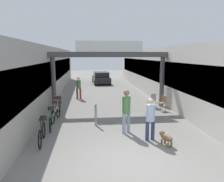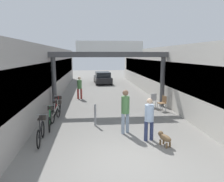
{
  "view_description": "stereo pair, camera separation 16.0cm",
  "coord_description": "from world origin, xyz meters",
  "px_view_note": "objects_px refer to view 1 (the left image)",
  "views": [
    {
      "loc": [
        -1.3,
        -6.33,
        3.26
      ],
      "look_at": [
        0.0,
        5.33,
        1.3
      ],
      "focal_mm": 35.0,
      "sensor_mm": 36.0,
      "label": 1
    },
    {
      "loc": [
        -1.14,
        -6.35,
        3.26
      ],
      "look_at": [
        0.0,
        5.33,
        1.3
      ],
      "focal_mm": 35.0,
      "sensor_mm": 36.0,
      "label": 2
    }
  ],
  "objects_px": {
    "pedestrian_with_dog": "(150,117)",
    "bicycle_silver_third": "(56,111)",
    "pedestrian_companion": "(126,108)",
    "bicycle_black_nearest": "(42,131)",
    "bicycle_green_second": "(50,119)",
    "bicycle_red_farthest": "(57,106)",
    "dog_on_leash": "(166,137)",
    "cafe_chair_aluminium_farther": "(152,99)",
    "cafe_chair_wood_nearer": "(163,102)",
    "bollard_post_metal": "(96,115)",
    "pedestrian_carrying_crate": "(79,86)",
    "parked_car_black": "(101,78)"
  },
  "relations": [
    {
      "from": "pedestrian_with_dog",
      "to": "bicycle_silver_third",
      "type": "distance_m",
      "value": 5.05
    },
    {
      "from": "pedestrian_companion",
      "to": "bicycle_silver_third",
      "type": "distance_m",
      "value": 3.93
    },
    {
      "from": "pedestrian_companion",
      "to": "bicycle_black_nearest",
      "type": "height_order",
      "value": "pedestrian_companion"
    },
    {
      "from": "bicycle_green_second",
      "to": "bicycle_red_farthest",
      "type": "xyz_separation_m",
      "value": [
        -0.04,
        2.43,
        0.0
      ]
    },
    {
      "from": "pedestrian_with_dog",
      "to": "dog_on_leash",
      "type": "distance_m",
      "value": 0.94
    },
    {
      "from": "bicycle_red_farthest",
      "to": "cafe_chair_aluminium_farther",
      "type": "xyz_separation_m",
      "value": [
        5.71,
        0.88,
        0.1
      ]
    },
    {
      "from": "bicycle_red_farthest",
      "to": "cafe_chair_aluminium_farther",
      "type": "distance_m",
      "value": 5.78
    },
    {
      "from": "pedestrian_companion",
      "to": "cafe_chair_wood_nearer",
      "type": "relative_size",
      "value": 2.07
    },
    {
      "from": "pedestrian_with_dog",
      "to": "cafe_chair_wood_nearer",
      "type": "distance_m",
      "value": 4.75
    },
    {
      "from": "bicycle_black_nearest",
      "to": "bollard_post_metal",
      "type": "xyz_separation_m",
      "value": [
        2.08,
        1.7,
        0.09
      ]
    },
    {
      "from": "bollard_post_metal",
      "to": "pedestrian_with_dog",
      "type": "bearing_deg",
      "value": -44.75
    },
    {
      "from": "pedestrian_companion",
      "to": "pedestrian_carrying_crate",
      "type": "xyz_separation_m",
      "value": [
        -2.25,
        7.48,
        -0.12
      ]
    },
    {
      "from": "pedestrian_with_dog",
      "to": "pedestrian_carrying_crate",
      "type": "distance_m",
      "value": 8.89
    },
    {
      "from": "pedestrian_carrying_crate",
      "to": "bicycle_black_nearest",
      "type": "relative_size",
      "value": 0.98
    },
    {
      "from": "bicycle_silver_third",
      "to": "parked_car_black",
      "type": "distance_m",
      "value": 14.17
    },
    {
      "from": "cafe_chair_wood_nearer",
      "to": "bicycle_red_farthest",
      "type": "bearing_deg",
      "value": -179.94
    },
    {
      "from": "pedestrian_companion",
      "to": "bicycle_red_farthest",
      "type": "relative_size",
      "value": 1.09
    },
    {
      "from": "pedestrian_with_dog",
      "to": "bicycle_green_second",
      "type": "relative_size",
      "value": 0.98
    },
    {
      "from": "bollard_post_metal",
      "to": "cafe_chair_wood_nearer",
      "type": "relative_size",
      "value": 1.16
    },
    {
      "from": "pedestrian_with_dog",
      "to": "cafe_chair_wood_nearer",
      "type": "bearing_deg",
      "value": 65.17
    },
    {
      "from": "bollard_post_metal",
      "to": "parked_car_black",
      "type": "distance_m",
      "value": 14.99
    },
    {
      "from": "bicycle_black_nearest",
      "to": "bicycle_red_farthest",
      "type": "relative_size",
      "value": 1.0
    },
    {
      "from": "pedestrian_companion",
      "to": "bicycle_green_second",
      "type": "relative_size",
      "value": 1.09
    },
    {
      "from": "dog_on_leash",
      "to": "parked_car_black",
      "type": "bearing_deg",
      "value": 94.2
    },
    {
      "from": "bicycle_red_farthest",
      "to": "cafe_chair_wood_nearer",
      "type": "height_order",
      "value": "bicycle_red_farthest"
    },
    {
      "from": "dog_on_leash",
      "to": "cafe_chair_aluminium_farther",
      "type": "xyz_separation_m",
      "value": [
        1.2,
        5.69,
        0.25
      ]
    },
    {
      "from": "pedestrian_with_dog",
      "to": "bicycle_black_nearest",
      "type": "bearing_deg",
      "value": 176.03
    },
    {
      "from": "bicycle_red_farthest",
      "to": "cafe_chair_wood_nearer",
      "type": "relative_size",
      "value": 1.89
    },
    {
      "from": "cafe_chair_wood_nearer",
      "to": "pedestrian_companion",
      "type": "bearing_deg",
      "value": -128.95
    },
    {
      "from": "bicycle_silver_third",
      "to": "bicycle_black_nearest",
      "type": "bearing_deg",
      "value": -92.63
    },
    {
      "from": "bollard_post_metal",
      "to": "cafe_chair_wood_nearer",
      "type": "distance_m",
      "value": 4.61
    },
    {
      "from": "pedestrian_carrying_crate",
      "to": "bicycle_black_nearest",
      "type": "distance_m",
      "value": 8.16
    },
    {
      "from": "bicycle_silver_third",
      "to": "cafe_chair_wood_nearer",
      "type": "bearing_deg",
      "value": 11.39
    },
    {
      "from": "parked_car_black",
      "to": "pedestrian_with_dog",
      "type": "bearing_deg",
      "value": -87.15
    },
    {
      "from": "pedestrian_companion",
      "to": "cafe_chair_aluminium_farther",
      "type": "bearing_deg",
      "value": 60.7
    },
    {
      "from": "pedestrian_companion",
      "to": "bicycle_green_second",
      "type": "xyz_separation_m",
      "value": [
        -3.26,
        0.98,
        -0.63
      ]
    },
    {
      "from": "pedestrian_carrying_crate",
      "to": "cafe_chair_wood_nearer",
      "type": "relative_size",
      "value": 1.87
    },
    {
      "from": "pedestrian_with_dog",
      "to": "bicycle_silver_third",
      "type": "relative_size",
      "value": 0.98
    },
    {
      "from": "pedestrian_companion",
      "to": "bollard_post_metal",
      "type": "relative_size",
      "value": 1.78
    },
    {
      "from": "bollard_post_metal",
      "to": "cafe_chair_wood_nearer",
      "type": "bearing_deg",
      "value": 30.12
    },
    {
      "from": "pedestrian_carrying_crate",
      "to": "bicycle_black_nearest",
      "type": "bearing_deg",
      "value": -97.41
    },
    {
      "from": "bicycle_silver_third",
      "to": "parked_car_black",
      "type": "relative_size",
      "value": 0.41
    },
    {
      "from": "pedestrian_with_dog",
      "to": "pedestrian_companion",
      "type": "bearing_deg",
      "value": 131.29
    },
    {
      "from": "bicycle_black_nearest",
      "to": "pedestrian_carrying_crate",
      "type": "bearing_deg",
      "value": 82.59
    },
    {
      "from": "dog_on_leash",
      "to": "bicycle_red_farthest",
      "type": "relative_size",
      "value": 0.4
    },
    {
      "from": "pedestrian_carrying_crate",
      "to": "bicycle_silver_third",
      "type": "bearing_deg",
      "value": -99.94
    },
    {
      "from": "dog_on_leash",
      "to": "bicycle_silver_third",
      "type": "xyz_separation_m",
      "value": [
        -4.39,
        3.62,
        0.14
      ]
    },
    {
      "from": "pedestrian_with_dog",
      "to": "bicycle_silver_third",
      "type": "height_order",
      "value": "pedestrian_with_dog"
    },
    {
      "from": "pedestrian_companion",
      "to": "bicycle_silver_third",
      "type": "bearing_deg",
      "value": 145.01
    },
    {
      "from": "bicycle_silver_third",
      "to": "cafe_chair_wood_nearer",
      "type": "xyz_separation_m",
      "value": [
        5.94,
        1.2,
        0.1
      ]
    }
  ]
}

